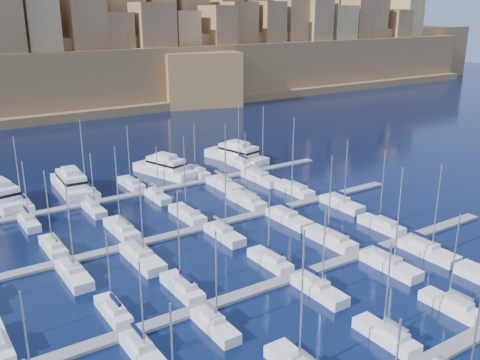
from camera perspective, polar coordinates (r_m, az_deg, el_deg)
ground at (r=82.73m, az=-0.20°, el=-7.37°), size 600.00×600.00×0.00m
pontoon_mid_near at (r=73.98m, az=5.02°, el=-10.50°), size 84.00×2.00×0.40m
pontoon_mid_far at (r=90.44m, az=-3.70°, el=-5.00°), size 84.00×2.00×0.40m
pontoon_far at (r=108.88m, az=-9.51°, el=-1.20°), size 84.00×2.00×0.40m
sailboat_3 at (r=63.61m, az=15.38°, el=-15.73°), size 2.42×8.07×12.10m
sailboat_4 at (r=71.59m, az=21.64°, el=-12.36°), size 2.38×7.92×12.81m
sailboat_13 at (r=67.56m, az=-13.35°, el=-13.43°), size 2.22×7.38×10.89m
sailboat_14 at (r=71.06m, az=-6.17°, el=-11.31°), size 2.47×8.25×14.23m
sailboat_15 at (r=77.71m, az=3.25°, el=-8.57°), size 2.44×8.13×11.56m
sailboat_16 at (r=85.52m, az=9.62°, el=-6.21°), size 2.92×9.72×14.46m
sailboat_17 at (r=92.61m, az=14.88°, el=-4.67°), size 2.58×8.60×13.81m
sailboat_19 at (r=60.01m, az=-10.31°, el=-17.59°), size 2.36×7.87×11.70m
sailboat_20 at (r=63.32m, az=-2.70°, el=-15.19°), size 2.30×7.67×12.90m
sailboat_21 at (r=70.92m, az=8.40°, el=-11.48°), size 2.59×8.62×13.02m
sailboat_22 at (r=79.13m, az=15.73°, el=-8.71°), size 2.83×9.42×15.59m
sailboat_23 at (r=85.10m, az=19.43°, el=-7.15°), size 2.83×9.45×14.70m
sailboat_25 at (r=86.53m, az=-19.29°, el=-6.74°), size 2.43×8.09×13.03m
sailboat_26 at (r=90.07m, az=-12.51°, el=-5.12°), size 2.86×9.52×14.92m
sailboat_27 at (r=94.58m, az=-5.62°, el=-3.64°), size 2.81×9.36×14.97m
sailboat_28 at (r=100.79m, az=0.72°, el=-2.18°), size 2.87×9.58×14.00m
sailboat_29 at (r=107.46m, az=5.77°, el=-0.98°), size 2.96×9.86×15.46m
sailboat_31 at (r=77.30m, az=-17.32°, el=-9.54°), size 2.77×9.23×13.93m
sailboat_32 at (r=79.63m, az=-10.39°, el=-8.13°), size 3.09×10.30×14.15m
sailboat_33 at (r=86.19m, az=-1.72°, el=-5.76°), size 2.66×8.86×14.87m
sailboat_34 at (r=92.78m, az=5.21°, el=-4.05°), size 2.92×9.73×16.44m
sailboat_35 at (r=100.89m, az=10.78°, el=-2.50°), size 2.80×9.34×13.32m
sailboat_37 at (r=106.99m, az=-22.19°, el=-2.36°), size 2.59×8.63×13.76m
sailboat_38 at (r=109.83m, az=-16.01°, el=-1.19°), size 2.69×8.96×15.44m
sailboat_39 at (r=112.65m, az=-11.50°, el=-0.38°), size 2.63×8.75×13.19m
sailboat_40 at (r=118.83m, az=-4.69°, el=0.88°), size 2.60×8.68×11.84m
sailboat_41 at (r=124.80m, az=-0.01°, el=1.78°), size 2.70×9.01×15.12m
sailboat_43 at (r=97.61m, az=-21.60°, el=-4.20°), size 2.30×7.65×11.88m
sailboat_44 at (r=100.19m, az=-15.31°, el=-2.99°), size 2.28×7.59×11.50m
sailboat_45 at (r=104.37m, az=-8.80°, el=-1.71°), size 2.29×7.64×11.06m
sailboat_46 at (r=109.83m, az=-1.71°, el=-0.48°), size 3.00×10.01×13.66m
sailboat_47 at (r=114.31m, az=2.20°, el=0.27°), size 3.22×10.72×16.57m
motor_yacht_a at (r=109.90m, az=-24.15°, el=-1.54°), size 7.31×16.40×5.25m
motor_yacht_b at (r=112.60m, az=-17.57°, el=-0.35°), size 5.76×16.39×5.25m
motor_yacht_c at (r=119.14m, az=-8.04°, el=1.31°), size 9.12×16.10×5.25m
motor_yacht_d at (r=129.08m, az=-0.34°, el=2.77°), size 8.73×17.82×5.25m
fortified_city at (r=222.55m, az=-23.30°, el=11.11°), size 460.00×108.95×59.52m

